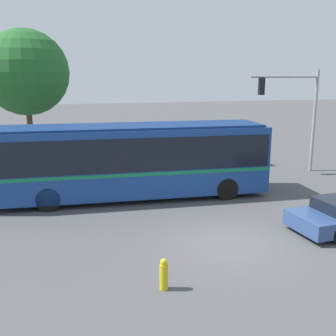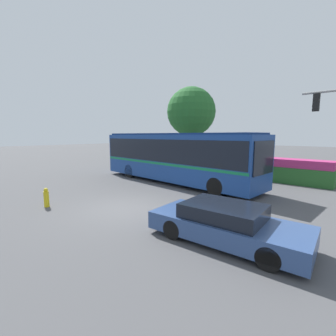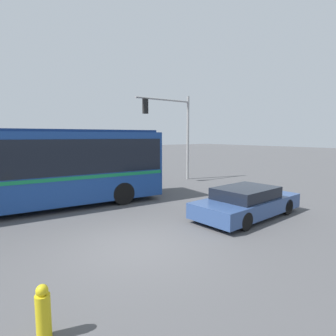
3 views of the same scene
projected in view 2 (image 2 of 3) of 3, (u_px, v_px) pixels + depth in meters
ground_plane at (124, 208)px, 10.25m from camera, size 140.00×140.00×0.00m
city_bus at (174, 155)px, 15.76m from camera, size 12.34×3.37×3.31m
sedan_foreground at (226, 224)px, 7.02m from camera, size 4.74×2.24×1.14m
flowering_hedge at (280, 170)px, 16.14m from camera, size 6.45×1.41×1.60m
street_tree_left at (191, 112)px, 24.49m from camera, size 5.06×5.06×8.13m
fire_hydrant at (46, 198)px, 10.42m from camera, size 0.22×0.22×0.86m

